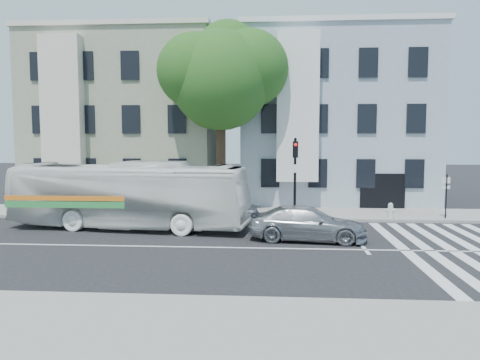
# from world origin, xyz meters

# --- Properties ---
(ground) EXTENTS (120.00, 120.00, 0.00)m
(ground) POSITION_xyz_m (0.00, 0.00, 0.00)
(ground) COLOR black
(ground) RESTS_ON ground
(sidewalk_far) EXTENTS (80.00, 4.00, 0.15)m
(sidewalk_far) POSITION_xyz_m (0.00, 8.00, 0.07)
(sidewalk_far) COLOR gray
(sidewalk_far) RESTS_ON ground
(sidewalk_near) EXTENTS (80.00, 4.00, 0.15)m
(sidewalk_near) POSITION_xyz_m (0.00, -8.00, 0.07)
(sidewalk_near) COLOR gray
(sidewalk_near) RESTS_ON ground
(building_left) EXTENTS (12.00, 10.00, 11.00)m
(building_left) POSITION_xyz_m (-7.00, 15.00, 5.50)
(building_left) COLOR gray
(building_left) RESTS_ON ground
(building_right) EXTENTS (12.00, 10.00, 11.00)m
(building_right) POSITION_xyz_m (7.00, 15.00, 5.50)
(building_right) COLOR #90A1AB
(building_right) RESTS_ON ground
(street_tree) EXTENTS (7.30, 5.90, 11.10)m
(street_tree) POSITION_xyz_m (0.06, 8.74, 7.83)
(street_tree) COLOR #2D2116
(street_tree) RESTS_ON ground
(bus) EXTENTS (4.12, 11.65, 3.18)m
(bus) POSITION_xyz_m (-3.85, 3.63, 1.59)
(bus) COLOR white
(bus) RESTS_ON ground
(sedan) EXTENTS (2.46, 5.05, 1.42)m
(sedan) POSITION_xyz_m (4.40, 1.57, 0.71)
(sedan) COLOR #A4A6AB
(sedan) RESTS_ON ground
(hedge) EXTENTS (8.52, 1.02, 0.70)m
(hedge) POSITION_xyz_m (-6.68, 6.30, 0.50)
(hedge) COLOR #2D581C
(hedge) RESTS_ON sidewalk_far
(traffic_signal) EXTENTS (0.45, 0.53, 4.28)m
(traffic_signal) POSITION_xyz_m (4.14, 7.23, 2.77)
(traffic_signal) COLOR black
(traffic_signal) RESTS_ON ground
(fire_hydrant) EXTENTS (0.44, 0.26, 0.81)m
(fire_hydrant) POSITION_xyz_m (9.00, 6.38, 0.57)
(fire_hydrant) COLOR beige
(fire_hydrant) RESTS_ON sidewalk_far
(far_sign_pole) EXTENTS (0.41, 0.17, 2.28)m
(far_sign_pole) POSITION_xyz_m (11.84, 6.64, 1.61)
(far_sign_pole) COLOR black
(far_sign_pole) RESTS_ON sidewalk_far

